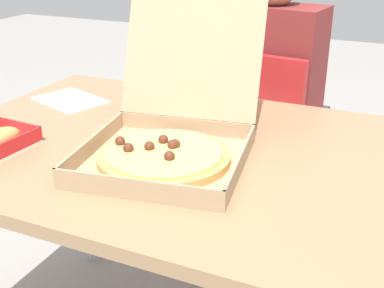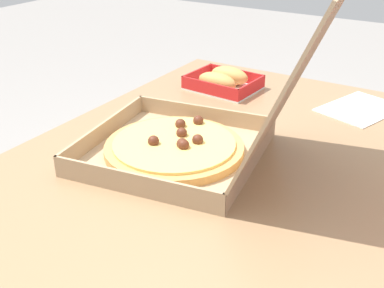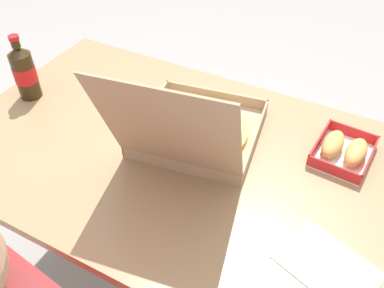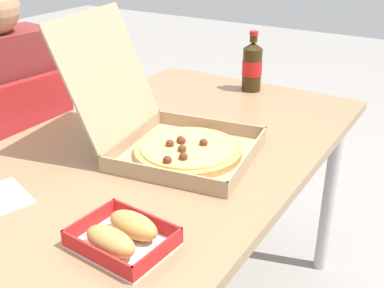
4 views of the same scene
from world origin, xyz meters
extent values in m
cube|color=#997551|center=(0.00, 0.00, 0.71)|extent=(1.33, 0.84, 0.03)
cylinder|color=#B7B7BC|center=(-0.59, -0.35, 0.35)|extent=(0.05, 0.05, 0.69)
cube|color=tan|center=(-0.04, -0.10, 0.72)|extent=(0.40, 0.40, 0.01)
cube|color=tan|center=(-0.01, -0.27, 0.75)|extent=(0.35, 0.06, 0.04)
cube|color=tan|center=(-0.21, -0.13, 0.75)|extent=(0.06, 0.35, 0.04)
cube|color=tan|center=(0.13, -0.08, 0.75)|extent=(0.06, 0.35, 0.04)
cube|color=tan|center=(-0.06, 0.07, 0.75)|extent=(0.35, 0.06, 0.04)
cube|color=tan|center=(-0.08, 0.14, 0.93)|extent=(0.37, 0.19, 0.33)
cylinder|color=tan|center=(-0.04, -0.10, 0.74)|extent=(0.30, 0.30, 0.02)
cylinder|color=#EAC666|center=(-0.04, -0.10, 0.75)|extent=(0.26, 0.26, 0.01)
sphere|color=#562819|center=(-0.01, -0.13, 0.76)|extent=(0.02, 0.02, 0.02)
sphere|color=#562819|center=(-0.03, -0.07, 0.76)|extent=(0.02, 0.02, 0.02)
sphere|color=#562819|center=(-0.03, -0.08, 0.76)|extent=(0.02, 0.02, 0.02)
sphere|color=#562819|center=(-0.06, -0.06, 0.76)|extent=(0.02, 0.02, 0.02)
sphere|color=#562819|center=(-0.15, -0.11, 0.76)|extent=(0.02, 0.02, 0.02)
sphere|color=#562819|center=(-0.07, -0.11, 0.76)|extent=(0.02, 0.02, 0.02)
sphere|color=#562819|center=(-0.11, -0.13, 0.76)|extent=(0.02, 0.02, 0.02)
cube|color=white|center=(-0.45, -0.20, 0.72)|extent=(0.16, 0.20, 0.00)
cube|color=red|center=(-0.46, -0.30, 0.74)|extent=(0.15, 0.02, 0.03)
cube|color=red|center=(-0.44, -0.11, 0.74)|extent=(0.15, 0.02, 0.03)
cube|color=red|center=(-0.52, -0.20, 0.74)|extent=(0.02, 0.19, 0.03)
cube|color=red|center=(-0.38, -0.21, 0.74)|extent=(0.02, 0.19, 0.03)
ellipsoid|color=tan|center=(-0.48, -0.20, 0.75)|extent=(0.06, 0.12, 0.05)
ellipsoid|color=tan|center=(-0.42, -0.21, 0.75)|extent=(0.06, 0.12, 0.05)
cube|color=white|center=(-0.50, 0.17, 0.72)|extent=(0.25, 0.21, 0.00)
camera|label=1|loc=(0.44, -1.00, 1.21)|focal=47.22mm
camera|label=2|loc=(0.70, 0.40, 1.20)|focal=44.31mm
camera|label=3|loc=(-0.46, 0.75, 1.54)|focal=38.37mm
camera|label=4|loc=(-1.05, -0.74, 1.32)|focal=45.14mm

